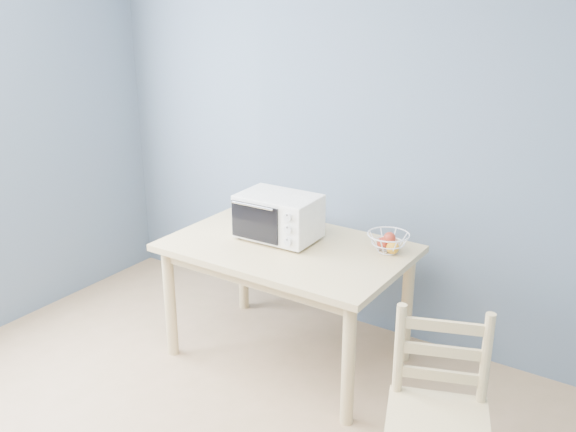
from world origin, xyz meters
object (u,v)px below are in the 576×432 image
Objects in this scene: dining_table at (287,261)px; dining_chair at (437,421)px; toaster_oven at (276,216)px; fruit_basket at (389,242)px.

dining_chair reaches higher than dining_table.
dining_chair is at bearing -30.59° from toaster_oven.
dining_chair is at bearing -29.18° from dining_table.
fruit_basket is (0.66, 0.18, -0.08)m from toaster_oven.
toaster_oven reaches higher than dining_table.
toaster_oven is at bearing 130.62° from dining_chair.
fruit_basket is 1.19m from dining_chair.
fruit_basket is 0.28× the size of dining_chair.
toaster_oven is 1.58m from dining_chair.
dining_chair is (1.21, -0.67, -0.20)m from dining_table.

